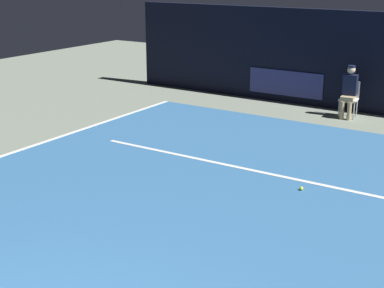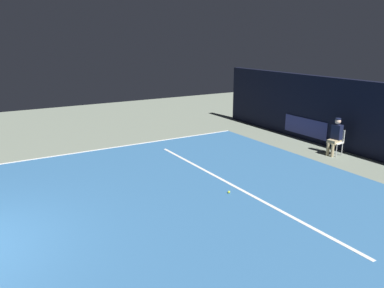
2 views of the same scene
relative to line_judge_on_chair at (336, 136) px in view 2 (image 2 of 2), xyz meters
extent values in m
plane|color=gray|center=(0.61, -6.87, -0.69)|extent=(31.29, 31.29, 0.00)
cube|color=#336699|center=(0.61, -6.87, -0.68)|extent=(11.04, 11.55, 0.01)
cube|color=white|center=(-4.86, -6.87, -0.67)|extent=(0.10, 11.55, 0.01)
cube|color=white|center=(0.61, -4.84, -0.67)|extent=(8.61, 0.10, 0.01)
cube|color=black|center=(0.61, 0.83, 0.61)|extent=(15.04, 0.30, 2.60)
cube|color=navy|center=(-2.02, 0.67, -0.14)|extent=(2.20, 0.04, 0.70)
cube|color=white|center=(0.00, 0.01, -0.23)|extent=(0.48, 0.44, 0.04)
cube|color=white|center=(-0.02, 0.21, 0.00)|extent=(0.42, 0.07, 0.42)
cylinder|color=#B2B2B7|center=(-0.17, -0.17, -0.46)|extent=(0.03, 0.03, 0.46)
cylinder|color=#B2B2B7|center=(0.20, -0.13, -0.46)|extent=(0.03, 0.03, 0.46)
cylinder|color=#B2B2B7|center=(-0.21, 0.16, -0.46)|extent=(0.03, 0.03, 0.46)
cylinder|color=#B2B2B7|center=(0.17, 0.20, -0.46)|extent=(0.03, 0.03, 0.46)
cube|color=tan|center=(0.01, -0.06, -0.19)|extent=(0.36, 0.43, 0.14)
cylinder|color=tan|center=(-0.06, -0.25, -0.46)|extent=(0.11, 0.11, 0.46)
cylinder|color=tan|center=(0.12, -0.23, -0.46)|extent=(0.11, 0.11, 0.46)
cube|color=#141933|center=(-0.01, 0.05, 0.14)|extent=(0.36, 0.25, 0.52)
sphere|color=beige|center=(-0.01, 0.05, 0.52)|extent=(0.20, 0.20, 0.20)
cylinder|color=#141933|center=(-0.01, 0.05, 0.61)|extent=(0.19, 0.19, 0.04)
sphere|color=#CCE033|center=(0.94, -5.27, -0.64)|extent=(0.07, 0.07, 0.07)
camera|label=1|loc=(4.28, -13.88, 3.02)|focal=53.07mm
camera|label=2|loc=(8.50, -10.90, 3.29)|focal=35.53mm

